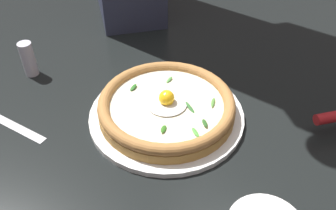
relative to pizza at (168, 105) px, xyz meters
name	(u,v)px	position (x,y,z in m)	size (l,w,h in m)	color
ground_plane	(176,133)	(0.00, -0.04, -0.05)	(2.40, 2.40, 0.03)	black
pizza_plate	(168,114)	(0.00, 0.00, -0.03)	(0.32, 0.32, 0.01)	white
pizza	(168,105)	(0.00, 0.00, 0.00)	(0.28, 0.28, 0.06)	#AE7A37
pepper_shaker	(28,59)	(-0.20, 0.31, 0.01)	(0.03, 0.03, 0.09)	silver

